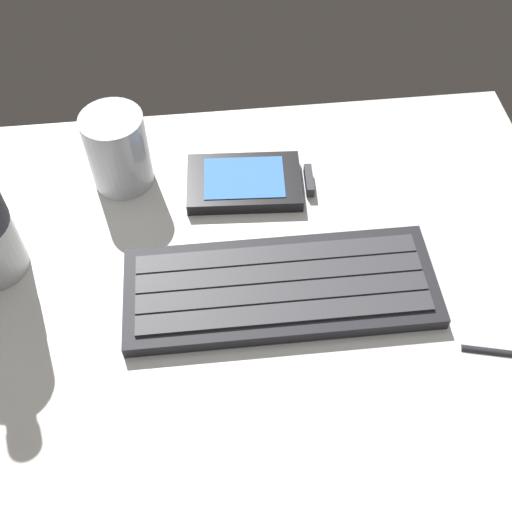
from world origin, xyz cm
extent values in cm
cube|color=silver|center=(0.00, 0.00, -1.00)|extent=(64.00, 48.00, 2.00)
cube|color=#232328|center=(2.07, -2.24, 0.70)|extent=(29.08, 11.22, 1.40)
cube|color=#3D3D42|center=(2.10, 1.06, 1.55)|extent=(26.69, 2.21, 0.30)
cube|color=#3D3D42|center=(2.08, -1.14, 1.55)|extent=(26.69, 2.21, 0.30)
cube|color=#3D3D42|center=(2.06, -3.34, 1.55)|extent=(26.69, 2.21, 0.30)
cube|color=#3D3D42|center=(2.05, -5.54, 1.55)|extent=(26.69, 2.21, 0.30)
cube|color=black|center=(0.50, 11.50, 0.70)|extent=(12.47, 8.37, 1.40)
cube|color=#4C8CEA|center=(0.50, 11.50, 1.45)|extent=(8.77, 6.46, 0.10)
cube|color=#333338|center=(6.89, 11.08, 0.70)|extent=(1.05, 3.84, 1.12)
cylinder|color=silver|center=(-12.74, 14.09, 4.25)|extent=(6.40, 6.40, 8.50)
cylinder|color=red|center=(-12.74, 14.09, 3.26)|extent=(5.50, 5.50, 6.12)
camera|label=1|loc=(-3.76, -34.17, 49.24)|focal=43.89mm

